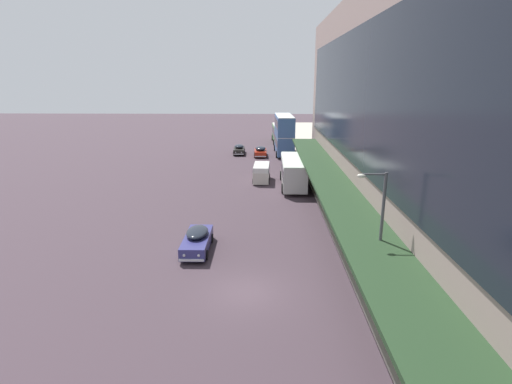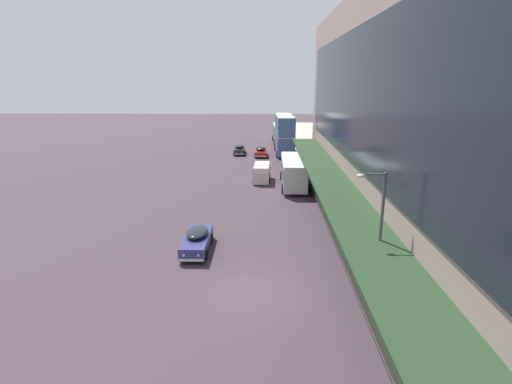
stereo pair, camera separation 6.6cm
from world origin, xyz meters
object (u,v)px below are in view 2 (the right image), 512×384
Objects in this scene: sedan_lead_near at (261,151)px; sedan_second_near at (197,240)px; transit_bus_kerbside_rear at (280,133)px; transit_bus_kerbside_far at (284,133)px; street_lamp at (378,227)px; vw_van at (262,172)px; fire_hydrant at (326,198)px; pedestrian_at_kerb at (377,270)px; sedan_trailing_mid at (239,149)px; transit_bus_kerbside_front at (293,171)px.

sedan_second_near is at bearing -96.41° from sedan_lead_near.
transit_bus_kerbside_rear is 12.15m from transit_bus_kerbside_far.
street_lamp reaches higher than transit_bus_kerbside_far.
vw_van reaches higher than fire_hydrant.
pedestrian_at_kerb is at bearing 65.59° from street_lamp.
sedan_trailing_mid is at bearing -119.53° from transit_bus_kerbside_rear.
transit_bus_kerbside_far reaches higher than transit_bus_kerbside_front.
sedan_trailing_mid is at bearing 110.93° from fire_hydrant.
sedan_second_near is 0.71× the size of street_lamp.
sedan_trailing_mid is 17.83m from vw_van.
transit_bus_kerbside_front reaches higher than sedan_second_near.
vw_van is at bearing 146.49° from transit_bus_kerbside_front.
sedan_lead_near reaches higher than sedan_second_near.
transit_bus_kerbside_rear is 1.99× the size of vw_van.
vw_van is at bearing -88.90° from sedan_lead_near.
transit_bus_kerbside_rear is 55.45m from street_lamp.
fire_hydrant is at bearing 46.68° from sedan_second_near.
transit_bus_kerbside_front is 18.25m from sedan_lead_near.
transit_bus_kerbside_rear is at bearing 90.91° from transit_bus_kerbside_far.
fire_hydrant is at bearing -83.70° from transit_bus_kerbside_far.
sedan_trailing_mid is 2.41× the size of pedestrian_at_kerb.
sedan_lead_near reaches higher than sedan_trailing_mid.
sedan_second_near reaches higher than fire_hydrant.
sedan_second_near is (-7.42, -49.20, -1.12)m from transit_bus_kerbside_rear.
transit_bus_kerbside_rear is 0.95× the size of transit_bus_kerbside_far.
transit_bus_kerbside_far is 43.36m from street_lamp.
sedan_second_near is at bearing -133.32° from fire_hydrant.
sedan_second_near is at bearing -102.20° from vw_van.
transit_bus_kerbside_far is (-0.12, 19.80, 1.51)m from transit_bus_kerbside_front.
street_lamp is at bearing -86.91° from transit_bus_kerbside_rear.
transit_bus_kerbside_front is 6.92m from fire_hydrant.
sedan_trailing_mid is 44.45m from street_lamp.
transit_bus_kerbside_rear reaches higher than sedan_lead_near.
sedan_trailing_mid is at bearing 101.95° from vw_van.
transit_bus_kerbside_rear reaches higher than transit_bus_kerbside_front.
sedan_second_near is at bearing -98.57° from transit_bus_kerbside_rear.
pedestrian_at_kerb reaches higher than sedan_lead_near.
pedestrian_at_kerb reaches higher than sedan_trailing_mid.
sedan_trailing_mid is at bearing 102.84° from street_lamp.
street_lamp is (2.98, -55.33, 2.24)m from transit_bus_kerbside_rear.
street_lamp is at bearing -90.27° from fire_hydrant.
transit_bus_kerbside_front is at bearing 97.94° from pedestrian_at_kerb.
sedan_second_near is (-3.95, -35.16, -0.01)m from sedan_lead_near.
pedestrian_at_kerb is (6.61, -24.76, 0.08)m from vw_van.
sedan_trailing_mid is (0.55, 37.08, -0.02)m from sedan_second_near.
pedestrian_at_kerb is 2.65× the size of fire_hydrant.
sedan_lead_near is at bearing -151.65° from transit_bus_kerbside_far.
transit_bus_kerbside_far is 2.01× the size of sedan_second_near.
transit_bus_kerbside_front is at bearing -89.45° from transit_bus_kerbside_rear.
sedan_lead_near is at bearing 99.74° from pedestrian_at_kerb.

